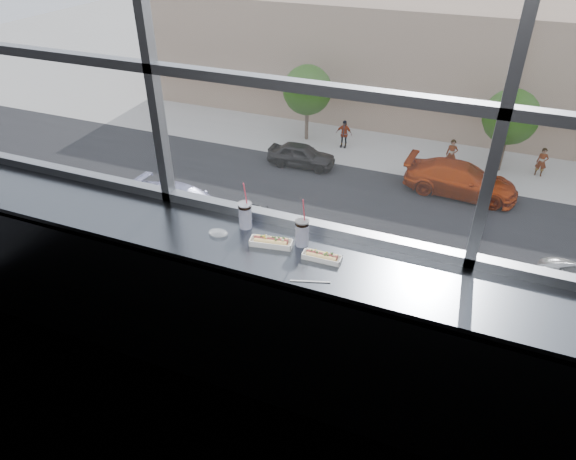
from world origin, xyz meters
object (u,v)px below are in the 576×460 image
at_px(hotdog_tray_left, 271,242).
at_px(car_near_a, 183,199).
at_px(hotdog_tray_right, 322,256).
at_px(car_near_b, 254,219).
at_px(car_far_b, 462,175).
at_px(soda_cup_left, 245,214).
at_px(soda_cup_right, 302,231).
at_px(loose_straw, 310,281).
at_px(wrapper, 218,233).
at_px(pedestrian_b, 452,151).
at_px(tree_center, 511,117).
at_px(car_far_a, 302,151).
at_px(tree_left, 307,90).
at_px(car_near_c, 394,248).
at_px(pedestrian_a, 344,131).
at_px(pedestrian_c, 543,159).

xyz_separation_m(hotdog_tray_left, car_near_a, (-12.19, 16.26, -10.93)).
distance_m(hotdog_tray_right, car_near_b, 21.54).
bearing_deg(car_far_b, hotdog_tray_left, -177.64).
xyz_separation_m(soda_cup_left, car_near_b, (-8.09, 16.13, -11.21)).
bearing_deg(soda_cup_right, hotdog_tray_right, -32.03).
height_order(loose_straw, wrapper, wrapper).
height_order(hotdog_tray_right, pedestrian_b, hotdog_tray_right).
bearing_deg(car_near_b, tree_center, -45.27).
height_order(car_far_a, tree_left, tree_left).
bearing_deg(car_near_c, pedestrian_b, -6.27).
bearing_deg(car_near_a, tree_center, -47.66).
bearing_deg(car_far_a, car_near_b, -177.53).
relative_size(hotdog_tray_right, soda_cup_left, 0.70).
distance_m(car_far_a, pedestrian_a, 3.97).
relative_size(pedestrian_b, tree_center, 0.45).
relative_size(soda_cup_left, car_near_a, 0.05).
bearing_deg(car_near_a, car_far_a, -19.57).
bearing_deg(tree_center, wrapper, -95.17).
relative_size(car_near_c, pedestrian_a, 2.73).
bearing_deg(loose_straw, car_near_a, 109.10).
xyz_separation_m(car_near_a, car_far_a, (3.25, 8.00, -0.21)).
distance_m(hotdog_tray_right, wrapper, 0.68).
height_order(tree_left, tree_center, tree_left).
relative_size(hotdog_tray_left, pedestrian_a, 0.12).
distance_m(loose_straw, car_near_c, 19.94).
bearing_deg(car_far_a, car_near_a, 155.93).
bearing_deg(hotdog_tray_left, soda_cup_left, 141.84).
relative_size(pedestrian_a, tree_center, 0.44).
bearing_deg(soda_cup_left, car_near_c, 94.78).
xyz_separation_m(car_far_a, tree_left, (-1.17, 4.00, 2.40)).
bearing_deg(pedestrian_c, car_far_b, -135.02).
relative_size(loose_straw, car_near_a, 0.03).
bearing_deg(wrapper, car_near_c, 94.32).
bearing_deg(hotdog_tray_right, soda_cup_left, 163.73).
bearing_deg(pedestrian_c, hotdog_tray_right, -98.25).
xyz_separation_m(soda_cup_left, pedestrian_b, (-0.31, 27.20, -11.06)).
bearing_deg(car_near_c, pedestrian_c, -27.40).
distance_m(car_near_c, car_far_a, 10.87).
relative_size(soda_cup_right, car_far_b, 0.05).
height_order(car_near_a, pedestrian_b, car_near_a).
bearing_deg(pedestrian_a, loose_straw, -74.62).
relative_size(soda_cup_right, pedestrian_c, 0.16).
xyz_separation_m(hotdog_tray_left, car_far_b, (0.34, 24.26, -10.90)).
relative_size(car_near_c, tree_left, 1.20).
distance_m(hotdog_tray_right, pedestrian_c, 30.73).
relative_size(soda_cup_left, car_near_c, 0.05).
xyz_separation_m(soda_cup_right, car_far_a, (-9.11, 24.18, -11.21)).
bearing_deg(car_far_a, wrapper, -162.48).
distance_m(hotdog_tray_right, car_far_a, 28.27).
bearing_deg(pedestrian_b, soda_cup_right, -88.51).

